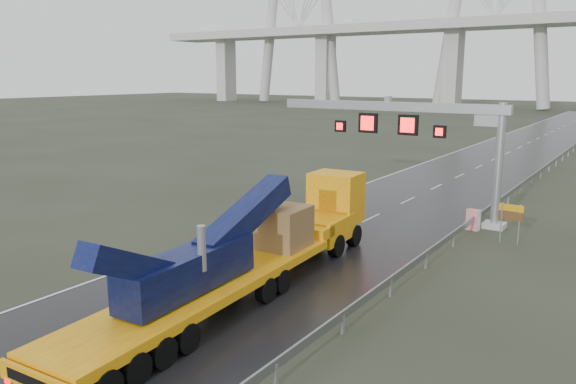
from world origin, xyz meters
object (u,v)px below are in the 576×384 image
Objects in this scene: sign_gantry at (419,127)px; exit_sign_pair at (511,216)px; heavy_haul_truck at (266,242)px; striped_barrier at (473,220)px.

sign_gantry is 6.92× the size of exit_sign_pair.
exit_sign_pair is (7.41, 11.50, -0.23)m from heavy_haul_truck.
heavy_haul_truck is (-1.17, -14.29, -3.88)m from sign_gantry.
sign_gantry is 14.86m from heavy_haul_truck.
heavy_haul_truck reaches higher than striped_barrier.
striped_barrier is (5.07, 13.13, -1.13)m from heavy_haul_truck.
sign_gantry is at bearing 171.81° from striped_barrier.
sign_gantry reaches higher than striped_barrier.
exit_sign_pair is at bearing 53.88° from heavy_haul_truck.
exit_sign_pair is 1.78× the size of striped_barrier.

